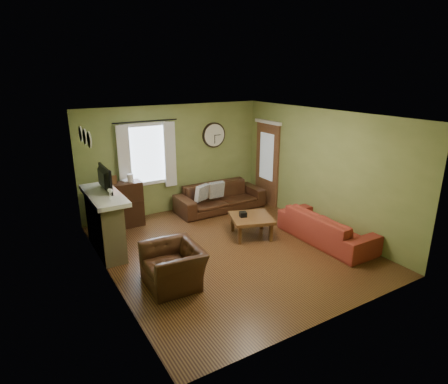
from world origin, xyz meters
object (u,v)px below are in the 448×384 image
bookshelf (123,205)px  sofa_red (326,227)px  sofa_brown (220,197)px  coffee_table (251,226)px  armchair (173,266)px

bookshelf → sofa_red: size_ratio=0.48×
sofa_brown → sofa_red: bearing=-71.6°
bookshelf → coffee_table: (2.15, -1.89, -0.29)m
bookshelf → coffee_table: size_ratio=1.24×
sofa_red → coffee_table: (-1.17, 0.99, -0.09)m
bookshelf → armchair: (-0.01, -2.77, -0.19)m
bookshelf → armchair: 2.78m
sofa_brown → sofa_red: 2.87m
sofa_brown → coffee_table: sofa_brown is taller
armchair → bookshelf: bearing=-177.3°
bookshelf → sofa_red: (3.32, -2.88, -0.20)m
sofa_brown → sofa_red: sofa_brown is taller
bookshelf → sofa_red: 4.40m
sofa_red → coffee_table: bearing=49.5°
sofa_red → armchair: bearing=88.1°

